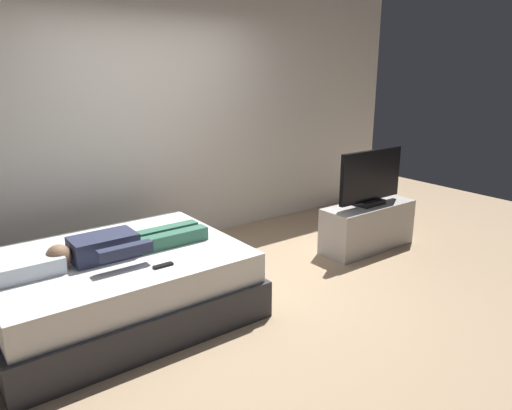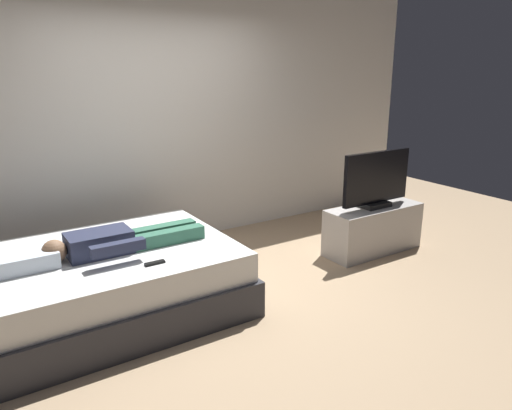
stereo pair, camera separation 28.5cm
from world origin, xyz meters
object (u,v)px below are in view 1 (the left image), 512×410
(person, at_px, (121,245))
(tv_stand, at_px, (367,227))
(pillow, at_px, (25,266))
(remote, at_px, (163,266))
(bed, at_px, (118,285))
(tv, at_px, (371,179))

(person, height_order, tv_stand, person)
(person, bearing_deg, pillow, 175.25)
(remote, bearing_deg, person, 110.47)
(bed, distance_m, remote, 0.57)
(bed, distance_m, tv_stand, 2.75)
(remote, bearing_deg, tv, 5.94)
(person, distance_m, tv_stand, 2.74)
(remote, bearing_deg, bed, 111.32)
(bed, bearing_deg, person, -62.95)
(pillow, relative_size, tv_stand, 0.44)
(pillow, distance_m, tv, 3.40)
(remote, bearing_deg, tv_stand, 5.94)
(tv_stand, bearing_deg, bed, 175.93)
(bed, bearing_deg, tv, -4.07)
(pillow, xyz_separation_m, tv_stand, (3.39, -0.19, -0.35))
(pillow, distance_m, tv_stand, 3.41)
(remote, relative_size, tv_stand, 0.14)
(tv, bearing_deg, remote, -174.06)
(bed, height_order, pillow, pillow)
(pillow, xyz_separation_m, person, (0.68, -0.06, 0.02))
(person, relative_size, remote, 8.40)
(pillow, bearing_deg, tv_stand, -3.29)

